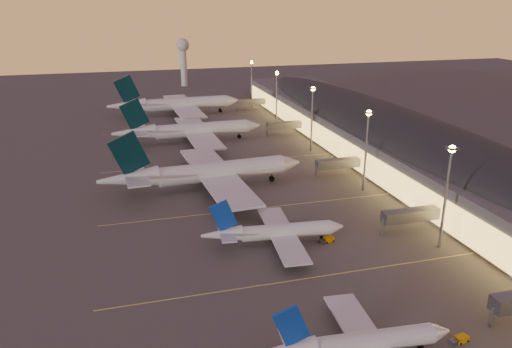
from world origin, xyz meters
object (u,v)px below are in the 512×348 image
object	(u,v)px
radar_tower	(183,54)
baggage_tug_c	(327,240)
airliner_narrow_north	(274,232)
baggage_tug_a	(433,331)
airliner_wide_mid	(189,131)
airliner_wide_far	(176,104)
airliner_wide_near	(205,173)
airliner_narrow_south	(358,343)
baggage_tug_b	(459,339)

from	to	relation	value
radar_tower	baggage_tug_c	world-z (taller)	radar_tower
airliner_narrow_north	radar_tower	distance (m)	248.71
baggage_tug_a	baggage_tug_c	size ratio (longest dim) A/B	0.87
airliner_wide_mid	baggage_tug_a	bearing A→B (deg)	-82.10
baggage_tug_a	baggage_tug_c	bearing A→B (deg)	78.99
airliner_wide_far	baggage_tug_c	bearing A→B (deg)	-85.58
airliner_wide_near	baggage_tug_c	xyz separation A→B (m)	(22.65, -44.80, -4.87)
airliner_wide_mid	radar_tower	size ratio (longest dim) A/B	1.94
airliner_narrow_south	airliner_narrow_north	distance (m)	43.54
airliner_narrow_south	airliner_wide_near	size ratio (longest dim) A/B	0.51
baggage_tug_b	baggage_tug_a	bearing A→B (deg)	121.20
airliner_narrow_south	airliner_narrow_north	world-z (taller)	airliner_narrow_north
radar_tower	baggage_tug_a	world-z (taller)	radar_tower
baggage_tug_b	airliner_narrow_south	bearing A→B (deg)	167.41
radar_tower	baggage_tug_c	bearing A→B (deg)	-89.87
airliner_wide_far	baggage_tug_b	distance (m)	200.11
airliner_narrow_south	airliner_wide_far	distance (m)	197.55
airliner_narrow_north	baggage_tug_c	world-z (taller)	airliner_narrow_north
airliner_narrow_north	baggage_tug_a	bearing A→B (deg)	-62.07
airliner_wide_mid	airliner_wide_far	distance (m)	55.07
airliner_narrow_south	baggage_tug_b	distance (m)	19.57
radar_tower	baggage_tug_c	distance (m)	250.95
airliner_wide_near	baggage_tug_b	size ratio (longest dim) A/B	17.41
airliner_wide_mid	baggage_tug_b	xyz separation A→B (m)	(26.40, -143.36, -4.70)
airliner_wide_far	baggage_tug_b	world-z (taller)	airliner_wide_far
radar_tower	baggage_tug_c	size ratio (longest dim) A/B	7.87
airliner_wide_near	baggage_tug_c	world-z (taller)	airliner_wide_near
airliner_wide_mid	baggage_tug_a	world-z (taller)	airliner_wide_mid
airliner_wide_near	baggage_tug_c	bearing A→B (deg)	-66.87
airliner_narrow_north	baggage_tug_c	bearing A→B (deg)	-4.97
radar_tower	baggage_tug_b	size ratio (longest dim) A/B	8.62
airliner_wide_near	airliner_wide_far	size ratio (longest dim) A/B	0.95
baggage_tug_b	baggage_tug_c	xyz separation A→B (m)	(-7.13, 42.17, 0.05)
airliner_wide_far	baggage_tug_c	size ratio (longest dim) A/B	16.68
baggage_tug_a	airliner_narrow_south	bearing A→B (deg)	171.83
airliner_wide_far	baggage_tug_a	world-z (taller)	airliner_wide_far
airliner_wide_near	baggage_tug_a	size ratio (longest dim) A/B	18.18
airliner_narrow_south	airliner_wide_mid	bearing A→B (deg)	97.38
airliner_wide_near	baggage_tug_c	size ratio (longest dim) A/B	15.89
airliner_wide_mid	airliner_wide_far	bearing A→B (deg)	87.32
airliner_narrow_south	airliner_wide_mid	xyz separation A→B (m)	(-7.03, 142.38, 2.09)
airliner_narrow_south	airliner_wide_far	size ratio (longest dim) A/B	0.49
airliner_wide_near	airliner_wide_far	xyz separation A→B (m)	(4.43, 111.46, 0.27)
airliner_narrow_south	airliner_wide_mid	world-z (taller)	airliner_wide_mid
airliner_narrow_south	airliner_wide_mid	size ratio (longest dim) A/B	0.53
airliner_narrow_north	airliner_wide_far	bearing A→B (deg)	97.03
airliner_wide_mid	baggage_tug_b	bearing A→B (deg)	-81.15
radar_tower	airliner_narrow_south	bearing A→B (deg)	-92.29
baggage_tug_c	airliner_narrow_south	bearing A→B (deg)	-115.31
baggage_tug_a	baggage_tug_c	xyz separation A→B (m)	(-4.07, 38.65, 0.08)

